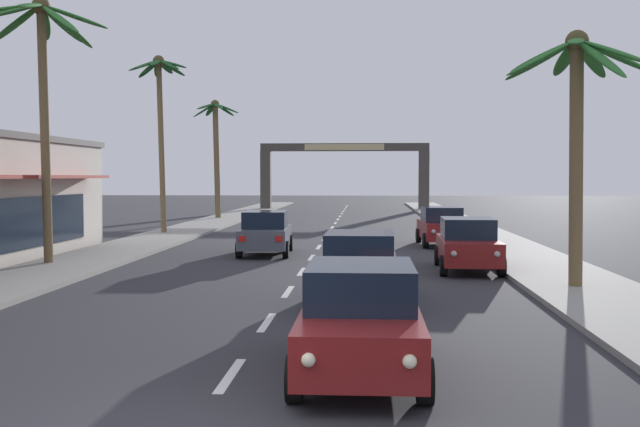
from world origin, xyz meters
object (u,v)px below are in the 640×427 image
object	(u,v)px
town_gateway_arch	(344,166)
sedan_third_in_queue	(359,267)
sedan_lead_at_stop_bar	(361,319)
sedan_parked_mid_kerb	(468,244)
palm_left_third	(160,99)
palm_left_farthest	(216,140)
palm_right_second	(576,98)
sedan_oncoming_far	(266,232)
sedan_parked_nearest_kerb	(442,226)
palm_left_second	(43,60)

from	to	relation	value
town_gateway_arch	sedan_third_in_queue	bearing A→B (deg)	-87.83
town_gateway_arch	sedan_lead_at_stop_bar	bearing A→B (deg)	-87.99
sedan_parked_mid_kerb	palm_left_third	distance (m)	20.57
sedan_parked_mid_kerb	palm_left_farthest	bearing A→B (deg)	116.41
palm_left_farthest	palm_right_second	xyz separation A→B (m)	(15.93, -31.79, -0.49)
sedan_oncoming_far	palm_left_third	size ratio (longest dim) A/B	0.49
sedan_parked_mid_kerb	palm_left_third	size ratio (longest dim) A/B	0.49
sedan_parked_nearest_kerb	palm_left_second	bearing A→B (deg)	-148.19
town_gateway_arch	palm_left_third	bearing A→B (deg)	-106.31
sedan_parked_mid_kerb	palm_left_farthest	distance (m)	31.23
sedan_lead_at_stop_bar	palm_left_third	world-z (taller)	palm_left_third
sedan_parked_mid_kerb	palm_right_second	distance (m)	6.31
sedan_lead_at_stop_bar	palm_right_second	world-z (taller)	palm_right_second
sedan_parked_nearest_kerb	sedan_parked_mid_kerb	bearing A→B (deg)	-90.23
sedan_parked_mid_kerb	palm_left_farthest	world-z (taller)	palm_left_farthest
sedan_oncoming_far	palm_left_farthest	size ratio (longest dim) A/B	0.54
sedan_lead_at_stop_bar	sedan_oncoming_far	bearing A→B (deg)	102.35
sedan_oncoming_far	sedan_parked_nearest_kerb	world-z (taller)	same
sedan_oncoming_far	palm_left_second	world-z (taller)	palm_left_second
palm_left_third	town_gateway_arch	bearing A→B (deg)	73.69
palm_left_second	palm_right_second	size ratio (longest dim) A/B	1.31
sedan_parked_nearest_kerb	palm_left_third	bearing A→B (deg)	160.01
palm_left_second	palm_right_second	bearing A→B (deg)	-15.08
palm_right_second	palm_left_second	bearing A→B (deg)	164.92
sedan_third_in_queue	palm_left_second	xyz separation A→B (m)	(-10.55, 6.63, 6.00)
sedan_lead_at_stop_bar	sedan_oncoming_far	distance (m)	17.88
sedan_parked_mid_kerb	palm_left_second	world-z (taller)	palm_left_second
sedan_lead_at_stop_bar	sedan_parked_mid_kerb	size ratio (longest dim) A/B	0.99
sedan_oncoming_far	palm_left_third	world-z (taller)	palm_left_third
sedan_lead_at_stop_bar	palm_left_farthest	distance (m)	42.12
sedan_parked_nearest_kerb	town_gateway_arch	world-z (taller)	town_gateway_arch
palm_left_third	palm_right_second	xyz separation A→B (m)	(16.04, -18.07, -1.91)
palm_left_farthest	palm_right_second	world-z (taller)	palm_left_farthest
sedan_third_in_queue	sedan_parked_mid_kerb	size ratio (longest dim) A/B	1.00
sedan_lead_at_stop_bar	sedan_parked_nearest_kerb	bearing A→B (deg)	81.26
sedan_lead_at_stop_bar	palm_left_second	size ratio (longest dim) A/B	0.50
sedan_oncoming_far	palm_left_third	bearing A→B (deg)	125.62
sedan_parked_nearest_kerb	palm_right_second	xyz separation A→B (m)	(2.17, -13.02, 4.21)
sedan_third_in_queue	sedan_oncoming_far	bearing A→B (deg)	108.78
palm_right_second	sedan_parked_mid_kerb	bearing A→B (deg)	118.01
sedan_third_in_queue	palm_left_farthest	bearing A→B (deg)	106.87
sedan_oncoming_far	sedan_parked_mid_kerb	world-z (taller)	same
sedan_lead_at_stop_bar	town_gateway_arch	size ratio (longest dim) A/B	0.30
sedan_parked_nearest_kerb	sedan_parked_mid_kerb	world-z (taller)	same
sedan_parked_mid_kerb	sedan_lead_at_stop_bar	bearing A→B (deg)	-104.40
sedan_third_in_queue	palm_right_second	bearing A→B (deg)	22.15
sedan_oncoming_far	town_gateway_arch	size ratio (longest dim) A/B	0.30
sedan_lead_at_stop_bar	sedan_parked_mid_kerb	distance (m)	13.31
palm_left_third	palm_left_farthest	size ratio (longest dim) A/B	1.11
sedan_third_in_queue	sedan_oncoming_far	distance (m)	11.62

